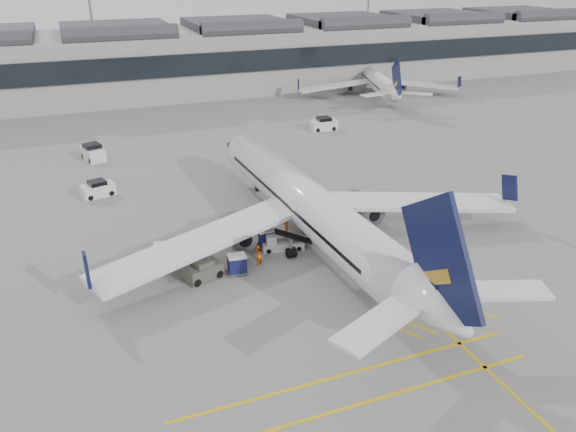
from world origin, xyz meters
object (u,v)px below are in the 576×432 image
object	(u,v)px
baggage_cart_a	(313,221)
ramp_agent_b	(258,255)
pushback_tug	(203,270)
airliner_main	(310,207)
belt_loader	(282,243)
ramp_agent_a	(287,231)

from	to	relation	value
baggage_cart_a	ramp_agent_b	size ratio (longest dim) A/B	1.23
ramp_agent_b	pushback_tug	world-z (taller)	ramp_agent_b
baggage_cart_a	pushback_tug	xyz separation A→B (m)	(-11.23, -4.45, -0.39)
airliner_main	ramp_agent_b	bearing A→B (deg)	-161.17
belt_loader	ramp_agent_b	distance (m)	3.32
ramp_agent_a	ramp_agent_b	world-z (taller)	ramp_agent_a
airliner_main	baggage_cart_a	world-z (taller)	airliner_main
airliner_main	baggage_cart_a	distance (m)	2.99
belt_loader	ramp_agent_a	size ratio (longest dim) A/B	2.21
belt_loader	baggage_cart_a	bearing A→B (deg)	39.89
belt_loader	airliner_main	bearing A→B (deg)	18.29
pushback_tug	ramp_agent_b	bearing A→B (deg)	-12.34
baggage_cart_a	ramp_agent_a	world-z (taller)	baggage_cart_a
pushback_tug	belt_loader	bearing A→B (deg)	-1.32
ramp_agent_b	ramp_agent_a	bearing A→B (deg)	-179.16
belt_loader	ramp_agent_a	world-z (taller)	ramp_agent_a
airliner_main	belt_loader	bearing A→B (deg)	-175.38
baggage_cart_a	ramp_agent_a	distance (m)	3.05
baggage_cart_a	pushback_tug	bearing A→B (deg)	-157.50
belt_loader	ramp_agent_a	xyz separation A→B (m)	(0.91, 1.18, 0.49)
airliner_main	ramp_agent_b	xyz separation A→B (m)	(-5.54, -2.17, -2.45)
belt_loader	pushback_tug	bearing A→B (deg)	-151.20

